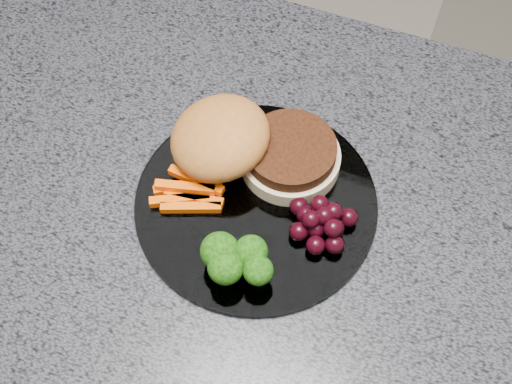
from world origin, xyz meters
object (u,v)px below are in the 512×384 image
grape_bunch (322,222)px  island_cabinet (312,368)px  burger (245,146)px  plate (256,203)px

grape_bunch → island_cabinet: bearing=12.9°
island_cabinet → burger: bearing=159.4°
island_cabinet → plate: 0.48m
burger → island_cabinet: bearing=-37.1°
plate → grape_bunch: (0.07, -0.01, 0.02)m
burger → grape_bunch: (0.10, -0.05, -0.01)m
island_cabinet → burger: (-0.13, 0.05, 0.50)m
plate → burger: (-0.03, 0.05, 0.03)m
plate → burger: burger is taller
plate → burger: size_ratio=1.24×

